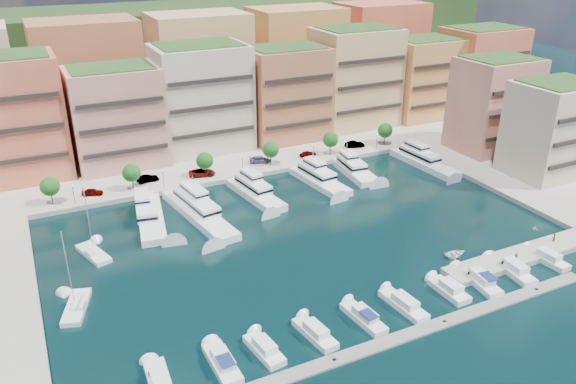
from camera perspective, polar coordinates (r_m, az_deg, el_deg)
name	(u,v)px	position (r m, az deg, el deg)	size (l,w,h in m)	color
ground	(308,239)	(101.76, 1.99, -4.76)	(400.00, 400.00, 0.00)	black
north_quay	(201,138)	(154.55, -8.87, 5.45)	(220.00, 64.00, 2.00)	#9E998E
hillside	(157,97)	(199.10, -13.19, 9.42)	(240.00, 40.00, 58.00)	#1D3515
south_pontoon	(392,341)	(79.53, 10.50, -14.70)	(72.00, 2.20, 0.35)	gray
finger_pier	(524,258)	(104.07, 22.83, -6.16)	(32.00, 5.00, 2.00)	#9E998E
apartment_1	(14,118)	(134.87, -26.06, 6.79)	(20.00, 16.50, 26.80)	#DE7C4A
apartment_2	(117,117)	(134.84, -17.00, 7.33)	(20.00, 15.50, 22.80)	#DF9E7C
apartment_3	(202,98)	(140.83, -8.74, 9.46)	(22.00, 16.50, 25.80)	beige
apartment_4	(286,93)	(147.10, -0.19, 9.99)	(20.00, 15.50, 23.80)	#B56F44
apartment_5	(355,77)	(158.95, 6.79, 11.48)	(22.00, 16.50, 26.80)	#E3B878
apartment_6	(422,78)	(170.53, 13.50, 11.19)	(20.00, 15.50, 22.80)	#D3944D
apartment_7	(480,69)	(182.06, 18.95, 11.70)	(22.00, 16.50, 24.80)	#DE7C4A
apartment_east_a	(494,104)	(147.90, 20.16, 8.37)	(18.00, 14.50, 22.80)	#DF9E7C
apartment_east_b	(554,129)	(136.90, 25.37, 5.83)	(18.00, 14.50, 20.80)	beige
backblock_1	(90,80)	(156.76, -19.51, 10.72)	(26.00, 18.00, 30.00)	#B56F44
backblock_2	(201,69)	(162.80, -8.86, 12.28)	(26.00, 18.00, 30.00)	#E3B878
backblock_3	(296,59)	(173.87, 0.83, 13.34)	(26.00, 18.00, 30.00)	#D3944D
backblock_4	(379,51)	(189.10, 9.22, 13.95)	(26.00, 18.00, 30.00)	#DE7C4A
tree_0	(50,187)	(120.38, -23.05, 0.51)	(3.80, 3.80, 5.65)	#473323
tree_1	(131,173)	(121.72, -15.62, 1.88)	(3.80, 3.80, 5.65)	#473323
tree_2	(205,161)	(125.11, -8.46, 3.17)	(3.80, 3.80, 5.65)	#473323
tree_3	(271,150)	(130.39, -1.77, 4.33)	(3.80, 3.80, 5.65)	#473323
tree_4	(331,140)	(137.34, 4.35, 5.33)	(3.80, 3.80, 5.65)	#473323
tree_5	(385,131)	(145.72, 9.83, 6.17)	(3.80, 3.80, 5.65)	#473323
lamppost_0	(73,191)	(118.74, -20.98, 0.05)	(0.30, 0.30, 4.20)	black
lamppost_1	(163,176)	(121.01, -12.58, 1.61)	(0.30, 0.30, 4.20)	black
lamppost_2	(242,162)	(125.85, -4.65, 3.04)	(0.30, 0.30, 4.20)	black
lamppost_3	(313,150)	(132.96, 2.59, 4.30)	(0.30, 0.30, 4.20)	black
lamppost_4	(377,139)	(142.01, 9.02, 5.35)	(0.30, 0.30, 4.20)	black
yacht_1	(150,215)	(110.81, -13.86, -2.29)	(7.87, 20.62, 7.30)	white
yacht_2	(197,210)	(110.71, -9.21, -1.82)	(8.23, 25.28, 7.30)	white
yacht_3	(254,191)	(117.43, -3.45, 0.06)	(6.70, 18.29, 7.30)	white
yacht_4	(318,179)	(123.68, 3.10, 1.32)	(6.73, 18.01, 7.30)	white
yacht_5	(354,169)	(129.42, 6.74, 2.32)	(6.23, 15.46, 7.30)	white
yacht_6	(422,160)	(137.53, 13.46, 3.16)	(5.77, 20.36, 7.30)	white
cruiser_0	(160,384)	(73.27, -12.88, -18.44)	(3.07, 8.38, 2.55)	white
cruiser_1	(222,363)	(74.64, -6.68, -16.91)	(2.80, 8.29, 2.66)	white
cruiser_2	(264,350)	(76.21, -2.41, -15.72)	(3.39, 7.43, 2.55)	white
cruiser_3	(315,333)	(78.78, 2.77, -14.16)	(3.47, 8.03, 2.55)	white
cruiser_4	(364,318)	(82.09, 7.70, -12.55)	(3.18, 8.37, 2.66)	white
cruiser_5	(404,305)	(85.56, 11.67, -11.17)	(3.26, 8.82, 2.55)	white
cruiser_6	(449,290)	(90.36, 16.06, -9.56)	(2.87, 7.17, 2.55)	white
cruiser_7	(479,281)	(94.03, 18.87, -8.51)	(3.62, 9.14, 2.66)	white
cruiser_8	(513,270)	(98.74, 21.87, -7.34)	(3.72, 9.12, 2.55)	white
cruiser_9	(547,259)	(104.13, 24.80, -6.18)	(2.89, 7.93, 2.55)	white
sailboat_2	(94,254)	(101.95, -19.15, -5.99)	(5.11, 8.82, 13.20)	white
sailboat_1	(77,308)	(89.24, -20.67, -10.94)	(5.38, 8.97, 13.20)	white
tender_3	(535,228)	(114.09, 23.77, -3.38)	(1.17, 1.36, 0.71)	beige
tender_1	(491,252)	(102.84, 19.91, -5.75)	(1.46, 1.70, 0.89)	beige
tender_0	(456,254)	(100.47, 16.66, -6.03)	(2.89, 4.04, 0.84)	white
car_0	(92,192)	(122.59, -19.25, 0.01)	(1.70, 4.23, 1.44)	gray
car_1	(148,179)	(125.75, -14.08, 1.33)	(1.65, 4.73, 1.56)	gray
car_2	(202,173)	(126.50, -8.75, 1.96)	(2.69, 5.83, 1.62)	gray
car_3	(260,160)	(132.79, -2.86, 3.30)	(2.06, 5.08, 1.47)	gray
car_4	(308,154)	(136.52, 2.02, 3.91)	(1.67, 4.15, 1.41)	gray
car_5	(355,144)	(143.37, 6.79, 4.82)	(1.74, 4.98, 1.64)	gray
person_0	(516,257)	(99.94, 22.14, -6.14)	(0.60, 0.39, 1.64)	#293A52
person_1	(554,237)	(108.94, 25.38, -4.18)	(0.76, 0.59, 1.57)	brown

